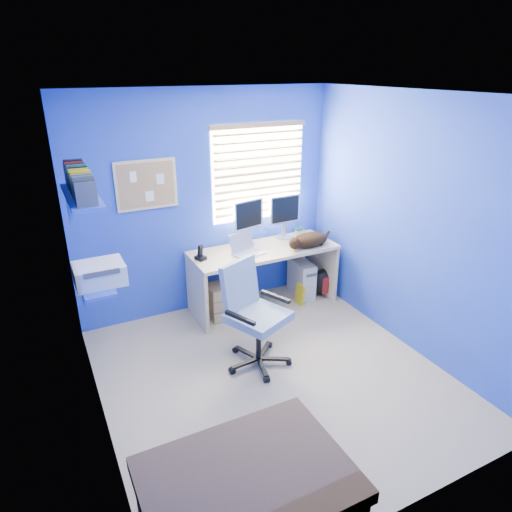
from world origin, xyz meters
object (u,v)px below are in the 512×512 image
tower_pc (301,278)px  office_chair (254,328)px  desk (263,278)px  cat (310,240)px  laptop (249,245)px

tower_pc → office_chair: bearing=-134.4°
desk → cat: (0.51, -0.18, 0.45)m
cat → office_chair: 1.44m
desk → cat: size_ratio=3.69×
laptop → tower_pc: (0.79, 0.13, -0.62)m
desk → tower_pc: (0.56, 0.05, -0.14)m
desk → tower_pc: 0.58m
cat → tower_pc: 0.64m
cat → tower_pc: cat is taller
cat → office_chair: bearing=-157.1°
laptop → office_chair: office_chair is taller
desk → cat: 0.71m
tower_pc → office_chair: (-1.17, -1.01, 0.15)m
desk → office_chair: office_chair is taller
desk → office_chair: bearing=-122.0°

